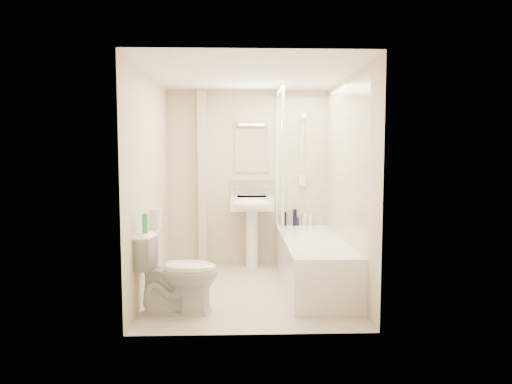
{
  "coord_description": "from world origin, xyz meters",
  "views": [
    {
      "loc": [
        -0.1,
        -5.03,
        1.56
      ],
      "look_at": [
        0.08,
        0.2,
        1.1
      ],
      "focal_mm": 32.0,
      "sensor_mm": 36.0,
      "label": 1
    }
  ],
  "objects": [
    {
      "name": "strip_light",
      "position": [
        0.05,
        1.22,
        1.95
      ],
      "size": [
        0.42,
        0.07,
        0.07
      ],
      "primitive_type": "cube",
      "color": "silver",
      "rests_on": "wall_back"
    },
    {
      "name": "green_bottle",
      "position": [
        -1.0,
        -0.78,
        0.9
      ],
      "size": [
        0.06,
        0.06,
        0.18
      ],
      "primitive_type": "cylinder",
      "color": "green",
      "rests_on": "toilet"
    },
    {
      "name": "bottle_blue",
      "position": [
        0.68,
        1.16,
        0.61
      ],
      "size": [
        0.05,
        0.05,
        0.11
      ],
      "primitive_type": "cylinder",
      "color": "navy",
      "rests_on": "bathtub"
    },
    {
      "name": "tile_right",
      "position": [
        1.09,
        0.2,
        1.42
      ],
      "size": [
        0.01,
        2.1,
        1.75
      ],
      "primitive_type": "cube",
      "color": "beige",
      "rests_on": "wall_right"
    },
    {
      "name": "wall_right",
      "position": [
        1.1,
        0.0,
        1.2
      ],
      "size": [
        0.02,
        2.5,
        2.4
      ],
      "primitive_type": "cube",
      "color": "beige",
      "rests_on": "ground"
    },
    {
      "name": "bottle_cream",
      "position": [
        0.78,
        1.16,
        0.63
      ],
      "size": [
        0.06,
        0.06,
        0.16
      ],
      "primitive_type": "cylinder",
      "color": "beige",
      "rests_on": "bathtub"
    },
    {
      "name": "bathtub",
      "position": [
        0.75,
        0.2,
        0.29
      ],
      "size": [
        0.7,
        2.1,
        0.55
      ],
      "color": "white",
      "rests_on": "ground"
    },
    {
      "name": "toilet",
      "position": [
        -0.72,
        -0.66,
        0.4
      ],
      "size": [
        0.52,
        0.83,
        0.8
      ],
      "primitive_type": "imported",
      "rotation": [
        0.0,
        0.0,
        1.52
      ],
      "color": "white",
      "rests_on": "ground"
    },
    {
      "name": "toilet_roll_upper",
      "position": [
        -0.93,
        -0.58,
        0.96
      ],
      "size": [
        0.12,
        0.12,
        0.1
      ],
      "primitive_type": "cylinder",
      "color": "white",
      "rests_on": "toilet_roll_lower"
    },
    {
      "name": "bottle_black_a",
      "position": [
        0.5,
        1.16,
        0.65
      ],
      "size": [
        0.07,
        0.07,
        0.19
      ],
      "primitive_type": "cylinder",
      "color": "black",
      "rests_on": "bathtub"
    },
    {
      "name": "bottle_white_b",
      "position": [
        0.86,
        1.16,
        0.62
      ],
      "size": [
        0.05,
        0.05,
        0.15
      ],
      "primitive_type": "cylinder",
      "color": "white",
      "rests_on": "bathtub"
    },
    {
      "name": "wall_left",
      "position": [
        -1.1,
        0.0,
        1.2
      ],
      "size": [
        0.02,
        2.5,
        2.4
      ],
      "primitive_type": "cube",
      "color": "beige",
      "rests_on": "ground"
    },
    {
      "name": "pedestal_sink",
      "position": [
        0.05,
        1.01,
        0.77
      ],
      "size": [
        0.57,
        0.51,
        1.1
      ],
      "color": "white",
      "rests_on": "ground"
    },
    {
      "name": "splashback",
      "position": [
        0.05,
        1.24,
        1.03
      ],
      "size": [
        0.6,
        0.02,
        0.3
      ],
      "primitive_type": "cube",
      "color": "beige",
      "rests_on": "wall_back"
    },
    {
      "name": "ceiling",
      "position": [
        0.0,
        0.0,
        2.4
      ],
      "size": [
        2.2,
        2.5,
        0.02
      ],
      "primitive_type": "cube",
      "color": "white",
      "rests_on": "wall_back"
    },
    {
      "name": "pipe_boxing",
      "position": [
        -0.62,
        1.19,
        1.2
      ],
      "size": [
        0.12,
        0.12,
        2.4
      ],
      "primitive_type": "cube",
      "color": "beige",
      "rests_on": "ground"
    },
    {
      "name": "floor",
      "position": [
        0.0,
        0.0,
        0.0
      ],
      "size": [
        2.5,
        2.5,
        0.0
      ],
      "primitive_type": "plane",
      "color": "beige",
      "rests_on": "ground"
    },
    {
      "name": "shower_screen",
      "position": [
        0.4,
        0.8,
        1.45
      ],
      "size": [
        0.04,
        0.92,
        1.8
      ],
      "color": "white",
      "rests_on": "bathtub"
    },
    {
      "name": "bottle_black_b",
      "position": [
        0.64,
        1.16,
        0.66
      ],
      "size": [
        0.05,
        0.05,
        0.23
      ],
      "primitive_type": "cylinder",
      "color": "black",
      "rests_on": "bathtub"
    },
    {
      "name": "toilet_roll_lower",
      "position": [
        -0.94,
        -0.57,
        0.86
      ],
      "size": [
        0.12,
        0.12,
        0.11
      ],
      "primitive_type": "cylinder",
      "color": "white",
      "rests_on": "toilet"
    },
    {
      "name": "wall_back",
      "position": [
        0.0,
        1.25,
        1.2
      ],
      "size": [
        2.2,
        0.02,
        2.4
      ],
      "primitive_type": "cube",
      "color": "beige",
      "rests_on": "ground"
    },
    {
      "name": "shower_fixture",
      "position": [
        0.75,
        1.19,
        1.55
      ],
      "size": [
        0.1,
        0.16,
        0.99
      ],
      "color": "white",
      "rests_on": "wall_back"
    },
    {
      "name": "mirror",
      "position": [
        0.05,
        1.24,
        1.58
      ],
      "size": [
        0.46,
        0.01,
        0.6
      ],
      "primitive_type": "cube",
      "color": "white",
      "rests_on": "wall_back"
    },
    {
      "name": "tile_back",
      "position": [
        0.75,
        1.24,
        1.42
      ],
      "size": [
        0.7,
        0.01,
        1.75
      ],
      "primitive_type": "cube",
      "color": "beige",
      "rests_on": "wall_back"
    }
  ]
}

